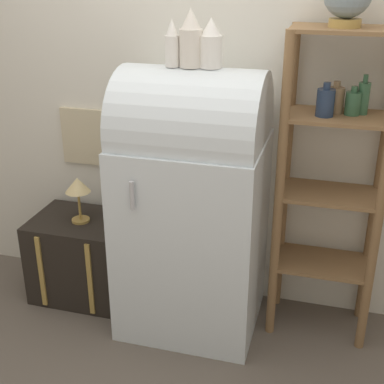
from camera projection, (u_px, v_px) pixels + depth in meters
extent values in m
plane|color=#60564C|center=(183.00, 338.00, 3.10)|extent=(12.00, 12.00, 0.00)
cube|color=silver|center=(210.00, 86.00, 3.07)|extent=(7.00, 0.05, 2.70)
cube|color=#C6B793|center=(91.00, 137.00, 3.36)|extent=(0.39, 0.02, 0.36)
cube|color=silver|center=(193.00, 235.00, 3.06)|extent=(0.77, 0.68, 1.14)
cylinder|color=silver|center=(193.00, 129.00, 2.81)|extent=(0.76, 0.64, 0.64)
cylinder|color=#B7B7BC|center=(132.00, 196.00, 2.65)|extent=(0.02, 0.02, 0.15)
cube|color=black|center=(83.00, 257.00, 3.43)|extent=(0.59, 0.46, 0.54)
cube|color=#AD8942|center=(41.00, 272.00, 3.26)|extent=(0.03, 0.01, 0.48)
cube|color=#AD8942|center=(90.00, 280.00, 3.18)|extent=(0.03, 0.01, 0.48)
cylinder|color=olive|center=(279.00, 198.00, 2.82)|extent=(0.05, 0.05, 1.72)
cylinder|color=olive|center=(380.00, 209.00, 2.69)|extent=(0.05, 0.05, 1.72)
cylinder|color=olive|center=(285.00, 178.00, 3.08)|extent=(0.05, 0.05, 1.72)
cylinder|color=olive|center=(378.00, 187.00, 2.96)|extent=(0.05, 0.05, 1.72)
cube|color=olive|center=(322.00, 263.00, 3.06)|extent=(0.54, 0.33, 0.02)
cube|color=olive|center=(329.00, 194.00, 2.89)|extent=(0.54, 0.33, 0.02)
cube|color=olive|center=(338.00, 117.00, 2.72)|extent=(0.54, 0.33, 0.02)
cube|color=olive|center=(348.00, 29.00, 2.55)|extent=(0.54, 0.33, 0.02)
cylinder|color=#23334C|center=(325.00, 103.00, 2.67)|extent=(0.09, 0.09, 0.14)
cylinder|color=#23334C|center=(327.00, 86.00, 2.63)|extent=(0.04, 0.04, 0.03)
cylinder|color=#7F6647|center=(335.00, 100.00, 2.73)|extent=(0.09, 0.09, 0.13)
cylinder|color=#7F6647|center=(337.00, 84.00, 2.70)|extent=(0.04, 0.04, 0.03)
cylinder|color=#335B3D|center=(363.00, 98.00, 2.70)|extent=(0.06, 0.06, 0.16)
cylinder|color=#335B3D|center=(366.00, 78.00, 2.66)|extent=(0.02, 0.02, 0.04)
cylinder|color=#335B3D|center=(353.00, 103.00, 2.70)|extent=(0.08, 0.08, 0.12)
cylinder|color=#335B3D|center=(355.00, 89.00, 2.67)|extent=(0.03, 0.03, 0.03)
cylinder|color=#AD8942|center=(345.00, 23.00, 2.52)|extent=(0.15, 0.15, 0.04)
cylinder|color=white|center=(172.00, 51.00, 2.66)|extent=(0.07, 0.07, 0.15)
cone|color=white|center=(172.00, 27.00, 2.61)|extent=(0.06, 0.06, 0.08)
cylinder|color=silver|center=(191.00, 48.00, 2.64)|extent=(0.12, 0.12, 0.18)
cone|color=silver|center=(191.00, 18.00, 2.58)|extent=(0.10, 0.10, 0.10)
cylinder|color=white|center=(211.00, 52.00, 2.63)|extent=(0.11, 0.11, 0.16)
cone|color=white|center=(211.00, 26.00, 2.58)|extent=(0.10, 0.10, 0.08)
cylinder|color=#AD8942|center=(81.00, 220.00, 3.29)|extent=(0.11, 0.11, 0.02)
cylinder|color=#AD8942|center=(79.00, 205.00, 3.25)|extent=(0.02, 0.02, 0.18)
cone|color=#DBC184|center=(77.00, 185.00, 3.20)|extent=(0.15, 0.15, 0.09)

